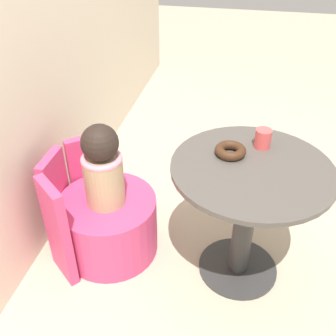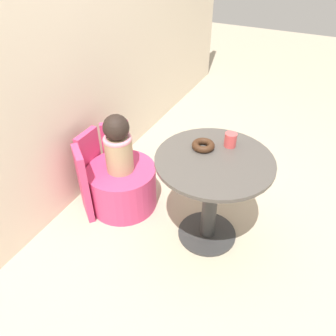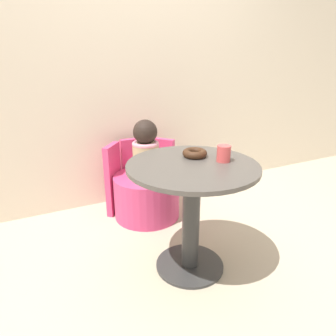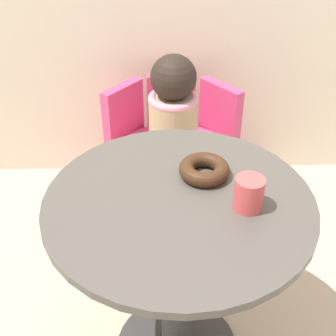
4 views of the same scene
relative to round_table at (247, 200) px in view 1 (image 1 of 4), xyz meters
name	(u,v)px [view 1 (image 1 of 4)]	position (x,y,z in m)	size (l,w,h in m)	color
ground_plane	(229,266)	(0.01, 0.05, -0.50)	(12.00, 12.00, 0.00)	#B7A88E
round_table	(247,200)	(0.00, 0.00, 0.00)	(0.76, 0.76, 0.70)	#333333
tub_chair	(109,225)	(0.01, 0.75, -0.32)	(0.55, 0.55, 0.36)	#D13D70
booth_backrest	(69,203)	(0.01, 0.97, -0.20)	(0.64, 0.24, 0.61)	#D13D70
child_figure	(103,167)	(0.01, 0.75, 0.09)	(0.21, 0.21, 0.47)	tan
donut	(230,151)	(0.08, 0.11, 0.23)	(0.15, 0.15, 0.05)	#3D2314
cup	(263,138)	(0.18, -0.04, 0.25)	(0.08, 0.08, 0.09)	#DB4C4C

